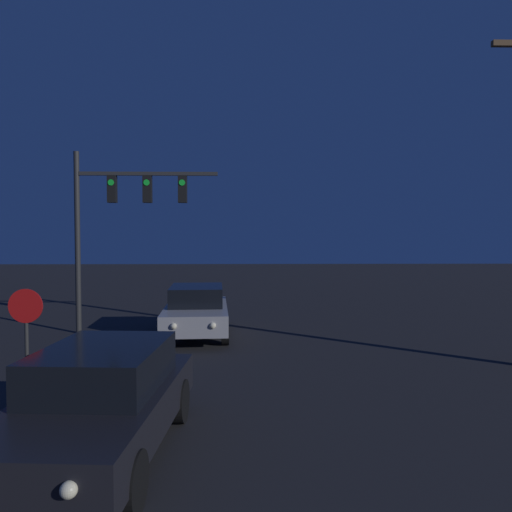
% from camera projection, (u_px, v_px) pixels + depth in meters
% --- Properties ---
extents(car_near, '(2.26, 4.83, 1.60)m').
position_uv_depth(car_near, '(100.00, 400.00, 7.34)').
color(car_near, black).
rests_on(car_near, ground_plane).
extents(car_far, '(2.24, 4.82, 1.60)m').
position_uv_depth(car_far, '(196.00, 310.00, 16.25)').
color(car_far, '#99999E').
rests_on(car_far, ground_plane).
extents(traffic_signal_mast, '(4.75, 0.30, 6.03)m').
position_uv_depth(traffic_signal_mast, '(119.00, 209.00, 16.53)').
color(traffic_signal_mast, '#2D2D2D').
rests_on(traffic_signal_mast, ground_plane).
extents(stop_sign, '(0.64, 0.07, 2.27)m').
position_uv_depth(stop_sign, '(26.00, 327.00, 9.27)').
color(stop_sign, '#2D2D2D').
rests_on(stop_sign, ground_plane).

